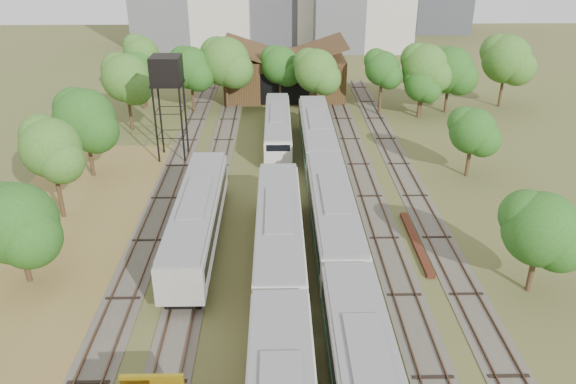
{
  "coord_description": "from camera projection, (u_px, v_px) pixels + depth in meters",
  "views": [
    {
      "loc": [
        -2.09,
        -19.03,
        21.52
      ],
      "look_at": [
        -1.26,
        20.85,
        2.5
      ],
      "focal_mm": 35.0,
      "sensor_mm": 36.0,
      "label": 1
    }
  ],
  "objects": [
    {
      "name": "dry_grass_patch",
      "position": [
        12.0,
        325.0,
        33.35
      ],
      "size": [
        14.0,
        60.0,
        0.04
      ],
      "primitive_type": "cube",
      "color": "brown",
      "rests_on": "ground"
    },
    {
      "name": "tracks",
      "position": [
        294.0,
        197.0,
        49.01
      ],
      "size": [
        24.6,
        80.0,
        0.19
      ],
      "color": "#4C473D",
      "rests_on": "ground"
    },
    {
      "name": "railcar_red_set",
      "position": [
        280.0,
        313.0,
        31.03
      ],
      "size": [
        3.19,
        34.58,
        3.95
      ],
      "color": "black",
      "rests_on": "ground"
    },
    {
      "name": "railcar_green_set",
      "position": [
        333.0,
        216.0,
        41.51
      ],
      "size": [
        3.13,
        52.07,
        3.87
      ],
      "color": "black",
      "rests_on": "ground"
    },
    {
      "name": "railcar_rear",
      "position": [
        278.0,
        127.0,
        60.49
      ],
      "size": [
        2.74,
        16.07,
        3.38
      ],
      "color": "black",
      "rests_on": "ground"
    },
    {
      "name": "old_grey_coach",
      "position": [
        198.0,
        218.0,
        41.26
      ],
      "size": [
        3.04,
        18.0,
        3.76
      ],
      "color": "black",
      "rests_on": "ground"
    },
    {
      "name": "water_tower",
      "position": [
        167.0,
        73.0,
        53.77
      ],
      "size": [
        2.98,
        2.98,
        10.31
      ],
      "color": "black",
      "rests_on": "ground"
    },
    {
      "name": "rail_pile_far",
      "position": [
        416.0,
        243.0,
        41.76
      ],
      "size": [
        0.57,
        9.12,
        0.3
      ],
      "primitive_type": "cube",
      "color": "#4E2416",
      "rests_on": "ground"
    },
    {
      "name": "maintenance_shed",
      "position": [
        284.0,
        74.0,
        77.53
      ],
      "size": [
        16.45,
        11.55,
        7.58
      ],
      "color": "#3D2816",
      "rests_on": "ground"
    },
    {
      "name": "tree_band_left",
      "position": [
        49.0,
        158.0,
        42.88
      ],
      "size": [
        8.14,
        62.03,
        8.72
      ],
      "color": "#382616",
      "rests_on": "ground"
    },
    {
      "name": "tree_band_far",
      "position": [
        339.0,
        65.0,
        69.64
      ],
      "size": [
        51.48,
        9.26,
        9.23
      ],
      "color": "#382616",
      "rests_on": "ground"
    },
    {
      "name": "tree_band_right",
      "position": [
        474.0,
        144.0,
        48.6
      ],
      "size": [
        6.18,
        40.77,
        6.91
      ],
      "color": "#382616",
      "rests_on": "ground"
    }
  ]
}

